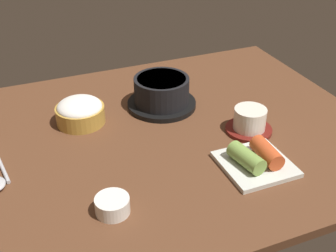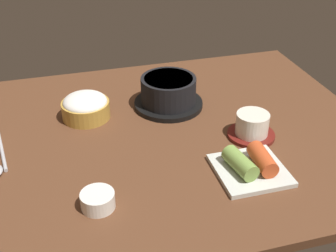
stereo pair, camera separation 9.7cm
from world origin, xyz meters
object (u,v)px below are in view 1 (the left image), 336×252
(stone_pot, at_px, (162,93))
(tea_cup_with_saucer, at_px, (250,121))
(side_bowl_near, at_px, (112,205))
(rice_bowl, at_px, (80,111))
(kimchi_plate, at_px, (256,160))

(stone_pot, xyz_separation_m, tea_cup_with_saucer, (0.14, -0.18, -0.01))
(stone_pot, bearing_deg, tea_cup_with_saucer, -52.64)
(tea_cup_with_saucer, relative_size, side_bowl_near, 1.71)
(rice_bowl, height_order, tea_cup_with_saucer, rice_bowl)
(stone_pot, distance_m, rice_bowl, 0.21)
(rice_bowl, height_order, kimchi_plate, rice_bowl)
(rice_bowl, distance_m, side_bowl_near, 0.33)
(tea_cup_with_saucer, bearing_deg, rice_bowl, 152.00)
(rice_bowl, relative_size, tea_cup_with_saucer, 1.07)
(stone_pot, height_order, kimchi_plate, stone_pot)
(rice_bowl, height_order, side_bowl_near, rice_bowl)
(stone_pot, xyz_separation_m, kimchi_plate, (0.08, -0.31, -0.02))
(kimchi_plate, bearing_deg, side_bowl_near, -176.38)
(tea_cup_with_saucer, height_order, side_bowl_near, tea_cup_with_saucer)
(kimchi_plate, bearing_deg, rice_bowl, 133.39)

